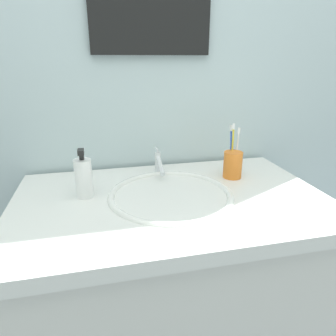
% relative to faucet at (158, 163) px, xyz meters
% --- Properties ---
extents(tiled_wall_back, '(2.26, 0.04, 2.40)m').
position_rel_faucet_xyz_m(tiled_wall_back, '(0.00, 0.15, 0.32)').
color(tiled_wall_back, silver).
rests_on(tiled_wall_back, ground).
extents(vanity_counter, '(1.06, 0.66, 0.84)m').
position_rel_faucet_xyz_m(vanity_counter, '(0.00, -0.22, -0.46)').
color(vanity_counter, silver).
rests_on(vanity_counter, ground).
extents(sink_basin, '(0.43, 0.43, 0.13)m').
position_rel_faucet_xyz_m(sink_basin, '(0.00, -0.21, -0.10)').
color(sink_basin, white).
rests_on(sink_basin, vanity_counter).
extents(faucet, '(0.02, 0.14, 0.10)m').
position_rel_faucet_xyz_m(faucet, '(0.00, 0.00, 0.00)').
color(faucet, silver).
rests_on(faucet, sink_basin).
extents(toothbrush_cup, '(0.07, 0.07, 0.10)m').
position_rel_faucet_xyz_m(toothbrush_cup, '(0.28, -0.10, 0.00)').
color(toothbrush_cup, orange).
rests_on(toothbrush_cup, vanity_counter).
extents(toothbrush_white, '(0.03, 0.04, 0.19)m').
position_rel_faucet_xyz_m(toothbrush_white, '(0.31, -0.07, 0.06)').
color(toothbrush_white, white).
rests_on(toothbrush_white, toothbrush_cup).
extents(toothbrush_blue, '(0.01, 0.04, 0.20)m').
position_rel_faucet_xyz_m(toothbrush_blue, '(0.29, -0.06, 0.07)').
color(toothbrush_blue, blue).
rests_on(toothbrush_blue, toothbrush_cup).
extents(toothbrush_yellow, '(0.02, 0.05, 0.20)m').
position_rel_faucet_xyz_m(toothbrush_yellow, '(0.29, -0.07, 0.07)').
color(toothbrush_yellow, yellow).
rests_on(toothbrush_yellow, toothbrush_cup).
extents(soap_dispenser, '(0.06, 0.06, 0.17)m').
position_rel_faucet_xyz_m(soap_dispenser, '(-0.29, -0.15, 0.02)').
color(soap_dispenser, white).
rests_on(soap_dispenser, vanity_counter).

